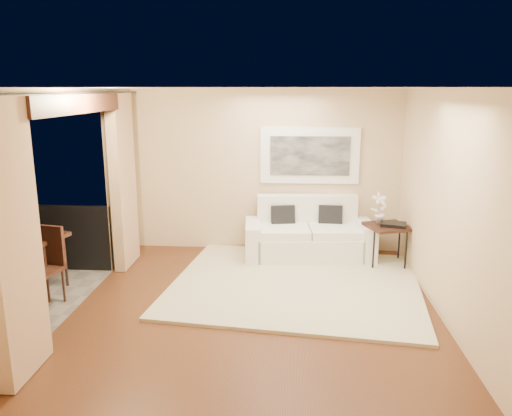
# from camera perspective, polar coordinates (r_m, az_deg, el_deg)

# --- Properties ---
(floor) EXTENTS (5.00, 5.00, 0.00)m
(floor) POSITION_cam_1_polar(r_m,az_deg,el_deg) (6.35, -0.14, -11.60)
(floor) COLOR #583019
(floor) RESTS_ON ground
(room_shell) EXTENTS (5.00, 6.40, 5.00)m
(room_shell) POSITION_cam_1_polar(r_m,az_deg,el_deg) (6.27, -20.36, 11.10)
(room_shell) COLOR white
(room_shell) RESTS_ON ground
(curtains) EXTENTS (0.16, 4.80, 2.64)m
(curtains) POSITION_cam_1_polar(r_m,az_deg,el_deg) (6.41, -19.33, 0.49)
(curtains) COLOR tan
(curtains) RESTS_ON ground
(artwork) EXTENTS (1.62, 0.07, 0.92)m
(artwork) POSITION_cam_1_polar(r_m,az_deg,el_deg) (8.28, 6.16, 5.96)
(artwork) COLOR white
(artwork) RESTS_ON room_shell
(rug) EXTENTS (3.73, 3.35, 0.04)m
(rug) POSITION_cam_1_polar(r_m,az_deg,el_deg) (7.11, 4.53, -8.63)
(rug) COLOR beige
(rug) RESTS_ON floor
(sofa) EXTENTS (2.10, 1.03, 0.98)m
(sofa) POSITION_cam_1_polar(r_m,az_deg,el_deg) (8.18, 5.99, -3.25)
(sofa) COLOR white
(sofa) RESTS_ON floor
(side_table) EXTENTS (0.76, 0.76, 0.65)m
(side_table) POSITION_cam_1_polar(r_m,az_deg,el_deg) (7.93, 14.83, -2.31)
(side_table) COLOR black
(side_table) RESTS_ON floor
(tray) EXTENTS (0.43, 0.36, 0.05)m
(tray) POSITION_cam_1_polar(r_m,az_deg,el_deg) (7.89, 15.44, -1.81)
(tray) COLOR black
(tray) RESTS_ON side_table
(orchid) EXTENTS (0.30, 0.24, 0.49)m
(orchid) POSITION_cam_1_polar(r_m,az_deg,el_deg) (7.95, 13.95, 0.02)
(orchid) COLOR white
(orchid) RESTS_ON side_table
(bistro_table) EXTENTS (0.83, 0.83, 0.80)m
(bistro_table) POSITION_cam_1_polar(r_m,az_deg,el_deg) (7.22, -24.08, -3.56)
(bistro_table) COLOR black
(bistro_table) RESTS_ON balcony
(balcony_chair_far) EXTENTS (0.49, 0.49, 1.02)m
(balcony_chair_far) POSITION_cam_1_polar(r_m,az_deg,el_deg) (7.86, -24.90, -3.31)
(balcony_chair_far) COLOR black
(balcony_chair_far) RESTS_ON balcony
(balcony_chair_near) EXTENTS (0.51, 0.52, 1.01)m
(balcony_chair_near) POSITION_cam_1_polar(r_m,az_deg,el_deg) (6.89, -22.94, -5.42)
(balcony_chair_near) COLOR black
(balcony_chair_near) RESTS_ON balcony
(ice_bucket) EXTENTS (0.18, 0.18, 0.20)m
(ice_bucket) POSITION_cam_1_polar(r_m,az_deg,el_deg) (7.33, -25.24, -1.95)
(ice_bucket) COLOR silver
(ice_bucket) RESTS_ON bistro_table
(candle) EXTENTS (0.06, 0.06, 0.07)m
(candle) POSITION_cam_1_polar(r_m,az_deg,el_deg) (7.29, -23.63, -2.40)
(candle) COLOR red
(candle) RESTS_ON bistro_table
(vase) EXTENTS (0.04, 0.04, 0.18)m
(vase) POSITION_cam_1_polar(r_m,az_deg,el_deg) (7.09, -25.18, -2.53)
(vase) COLOR silver
(vase) RESTS_ON bistro_table
(glass_a) EXTENTS (0.06, 0.06, 0.12)m
(glass_a) POSITION_cam_1_polar(r_m,az_deg,el_deg) (7.10, -23.73, -2.60)
(glass_a) COLOR silver
(glass_a) RESTS_ON bistro_table
(glass_b) EXTENTS (0.06, 0.06, 0.12)m
(glass_b) POSITION_cam_1_polar(r_m,az_deg,el_deg) (7.10, -22.88, -2.52)
(glass_b) COLOR silver
(glass_b) RESTS_ON bistro_table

